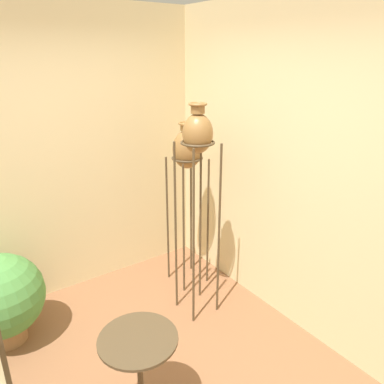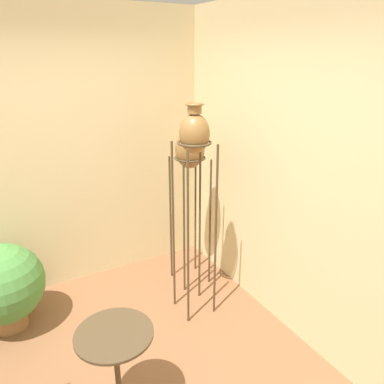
{
  "view_description": "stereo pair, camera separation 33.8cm",
  "coord_description": "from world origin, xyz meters",
  "px_view_note": "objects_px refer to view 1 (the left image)",
  "views": [
    {
      "loc": [
        -0.63,
        -1.7,
        2.27
      ],
      "look_at": [
        1.2,
        0.88,
        1.08
      ],
      "focal_mm": 35.0,
      "sensor_mm": 36.0,
      "label": 1
    },
    {
      "loc": [
        -0.34,
        -1.88,
        2.27
      ],
      "look_at": [
        1.2,
        0.88,
        1.08
      ],
      "focal_mm": 35.0,
      "sensor_mm": 36.0,
      "label": 2
    }
  ],
  "objects_px": {
    "vase_stand_tall": "(198,144)",
    "vase_stand_medium": "(187,154)",
    "potted_plant": "(1,298)",
    "side_table": "(139,363)"
  },
  "relations": [
    {
      "from": "vase_stand_tall",
      "to": "vase_stand_medium",
      "type": "distance_m",
      "value": 0.52
    },
    {
      "from": "vase_stand_medium",
      "to": "potted_plant",
      "type": "xyz_separation_m",
      "value": [
        -1.73,
        0.12,
        -0.94
      ]
    },
    {
      "from": "vase_stand_medium",
      "to": "side_table",
      "type": "bearing_deg",
      "value": -134.75
    },
    {
      "from": "vase_stand_tall",
      "to": "vase_stand_medium",
      "type": "relative_size",
      "value": 1.14
    },
    {
      "from": "side_table",
      "to": "potted_plant",
      "type": "bearing_deg",
      "value": 112.87
    },
    {
      "from": "vase_stand_medium",
      "to": "potted_plant",
      "type": "bearing_deg",
      "value": 175.96
    },
    {
      "from": "side_table",
      "to": "vase_stand_tall",
      "type": "bearing_deg",
      "value": 37.53
    },
    {
      "from": "side_table",
      "to": "potted_plant",
      "type": "relative_size",
      "value": 0.89
    },
    {
      "from": "vase_stand_tall",
      "to": "potted_plant",
      "type": "height_order",
      "value": "vase_stand_tall"
    },
    {
      "from": "vase_stand_medium",
      "to": "side_table",
      "type": "height_order",
      "value": "vase_stand_medium"
    }
  ]
}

